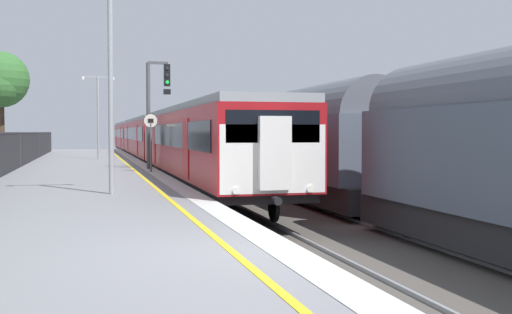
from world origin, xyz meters
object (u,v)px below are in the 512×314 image
object	(u,v)px
speed_limit_sign	(151,135)
platform_lamp_mid	(111,71)
freight_train_adjacent_track	(265,138)
platform_lamp_far	(98,109)
signal_gantry	(154,102)
background_tree_left	(0,82)
commuter_train_at_platform	(152,138)

from	to	relation	value
speed_limit_sign	platform_lamp_mid	world-z (taller)	platform_lamp_mid
freight_train_adjacent_track	platform_lamp_mid	size ratio (longest dim) A/B	9.37
platform_lamp_mid	platform_lamp_far	size ratio (longest dim) A/B	1.09
signal_gantry	platform_lamp_mid	xyz separation A→B (m)	(-2.31, -11.35, 0.28)
platform_lamp_mid	background_tree_left	world-z (taller)	background_tree_left
freight_train_adjacent_track	platform_lamp_far	bearing A→B (deg)	126.39
platform_lamp_far	background_tree_left	size ratio (longest dim) A/B	0.87
freight_train_adjacent_track	background_tree_left	world-z (taller)	background_tree_left
commuter_train_at_platform	speed_limit_sign	distance (m)	18.88
commuter_train_at_platform	platform_lamp_far	world-z (taller)	platform_lamp_far
commuter_train_at_platform	speed_limit_sign	size ratio (longest dim) A/B	25.33
signal_gantry	speed_limit_sign	bearing A→B (deg)	-100.22
freight_train_adjacent_track	platform_lamp_mid	xyz separation A→B (m)	(-7.79, -12.28, 1.96)
platform_lamp_mid	background_tree_left	distance (m)	19.22
platform_lamp_mid	background_tree_left	bearing A→B (deg)	105.47
speed_limit_sign	background_tree_left	xyz separation A→B (m)	(-7.06, 9.23, 2.77)
speed_limit_sign	platform_lamp_mid	size ratio (longest dim) A/B	0.44
commuter_train_at_platform	platform_lamp_mid	xyz separation A→B (m)	(-3.78, -28.05, 2.06)
background_tree_left	platform_lamp_mid	bearing A→B (deg)	-74.53
freight_train_adjacent_track	platform_lamp_mid	world-z (taller)	platform_lamp_mid
speed_limit_sign	background_tree_left	size ratio (longest dim) A/B	0.41
commuter_train_at_platform	platform_lamp_far	xyz separation A→B (m)	(-3.78, -5.21, 1.82)
freight_train_adjacent_track	signal_gantry	distance (m)	5.80
commuter_train_at_platform	freight_train_adjacent_track	world-z (taller)	freight_train_adjacent_track
freight_train_adjacent_track	commuter_train_at_platform	bearing A→B (deg)	104.24
freight_train_adjacent_track	platform_lamp_mid	bearing A→B (deg)	-122.39
commuter_train_at_platform	platform_lamp_far	distance (m)	6.69
signal_gantry	platform_lamp_far	world-z (taller)	platform_lamp_far
commuter_train_at_platform	signal_gantry	size ratio (longest dim) A/B	12.74
background_tree_left	freight_train_adjacent_track	bearing A→B (deg)	-25.72
freight_train_adjacent_track	speed_limit_sign	distance (m)	6.58
commuter_train_at_platform	background_tree_left	size ratio (longest dim) A/B	10.37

